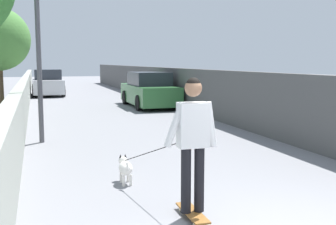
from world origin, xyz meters
The scene contains 9 objects.
ground_plane centered at (14.00, 0.00, 0.00)m, with size 80.00×80.00×0.00m, color gray.
wall_left centered at (12.00, 3.21, 0.64)m, with size 48.00×0.30×1.28m, color #999E93.
fence_right centered at (12.00, -3.21, 0.86)m, with size 48.00×0.30×1.72m, color #4C4C4C.
lamp_post centered at (7.32, 2.66, 3.00)m, with size 0.36×0.36×4.40m.
skateboard centered at (1.43, 0.89, 0.07)m, with size 0.80×0.22×0.08m.
person_skateboarder centered at (1.43, 0.89, 1.10)m, with size 0.23×0.71×1.73m.
dog centered at (3.20, 1.39, 0.28)m, with size 2.07×0.63×1.06m.
car_near centered at (14.52, -2.06, 0.72)m, with size 4.39×1.80×1.54m.
car_far centered at (22.27, 2.06, 0.71)m, with size 3.89×1.80×1.54m.
Camera 1 is at (-3.41, 2.76, 2.01)m, focal length 44.62 mm.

